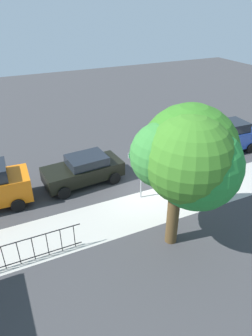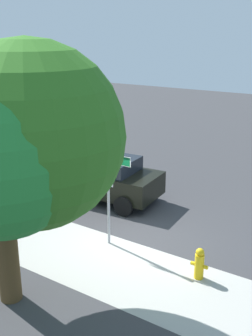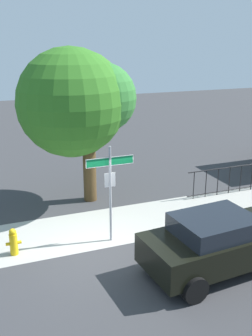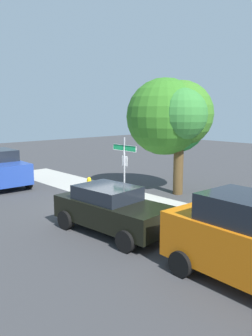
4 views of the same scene
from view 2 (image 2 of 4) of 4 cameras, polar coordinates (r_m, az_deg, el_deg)
name	(u,v)px [view 2 (image 2 of 4)]	position (r m, az deg, el deg)	size (l,w,h in m)	color
ground_plane	(131,241)	(11.71, 0.66, -10.04)	(60.00, 60.00, 0.00)	#38383A
sidewalk_strip	(45,241)	(11.95, -11.03, -9.77)	(24.00, 2.60, 0.00)	#A8A69E
street_sign	(108,177)	(10.85, -2.46, -1.19)	(1.39, 0.07, 2.88)	#9EA0A5
shade_tree	(9,138)	(8.04, -15.70, 4.02)	(4.03, 4.03, 5.48)	#4E3A20
car_black	(102,177)	(14.27, -3.26, -1.25)	(4.19, 2.21, 1.53)	black
car_orange	(2,149)	(17.46, -16.62, 2.50)	(4.59, 2.14, 2.09)	orange
fire_hydrant	(199,264)	(10.11, 10.02, -12.78)	(0.42, 0.22, 0.78)	yellow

